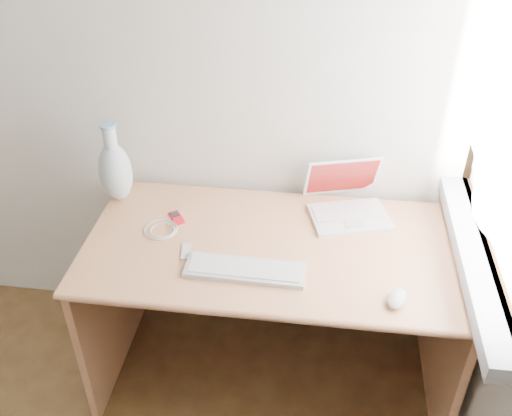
# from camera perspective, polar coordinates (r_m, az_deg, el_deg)

# --- Properties ---
(back_wall) EXTENTS (3.50, 0.04, 2.60)m
(back_wall) POSITION_cam_1_polar(r_m,az_deg,el_deg) (2.38, -23.39, 15.55)
(back_wall) COLOR white
(back_wall) RESTS_ON floor
(desk) EXTENTS (1.35, 0.68, 0.71)m
(desk) POSITION_cam_1_polar(r_m,az_deg,el_deg) (2.23, 1.92, -6.46)
(desk) COLOR tan
(desk) RESTS_ON floor
(laptop) EXTENTS (0.33, 0.31, 0.20)m
(laptop) POSITION_cam_1_polar(r_m,az_deg,el_deg) (2.20, 9.44, 0.51)
(laptop) COLOR white
(laptop) RESTS_ON desk
(external_keyboard) EXTENTS (0.41, 0.13, 0.02)m
(external_keyboard) POSITION_cam_1_polar(r_m,az_deg,el_deg) (1.92, -1.11, -6.18)
(external_keyboard) COLOR silver
(external_keyboard) RESTS_ON desk
(mouse) EXTENTS (0.09, 0.11, 0.03)m
(mouse) POSITION_cam_1_polar(r_m,az_deg,el_deg) (1.86, 13.94, -8.76)
(mouse) COLOR white
(mouse) RESTS_ON desk
(ipod) EXTENTS (0.08, 0.09, 0.01)m
(ipod) POSITION_cam_1_polar(r_m,az_deg,el_deg) (2.18, -7.94, -0.97)
(ipod) COLOR red
(ipod) RESTS_ON desk
(cable_coil) EXTENTS (0.14, 0.14, 0.01)m
(cable_coil) POSITION_cam_1_polar(r_m,az_deg,el_deg) (2.13, -9.49, -2.15)
(cable_coil) COLOR silver
(cable_coil) RESTS_ON desk
(remote) EXTENTS (0.05, 0.09, 0.01)m
(remote) POSITION_cam_1_polar(r_m,az_deg,el_deg) (2.02, -6.99, -4.33)
(remote) COLOR silver
(remote) RESTS_ON desk
(vase) EXTENTS (0.13, 0.13, 0.33)m
(vase) POSITION_cam_1_polar(r_m,az_deg,el_deg) (2.27, -13.91, 3.72)
(vase) COLOR silver
(vase) RESTS_ON desk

